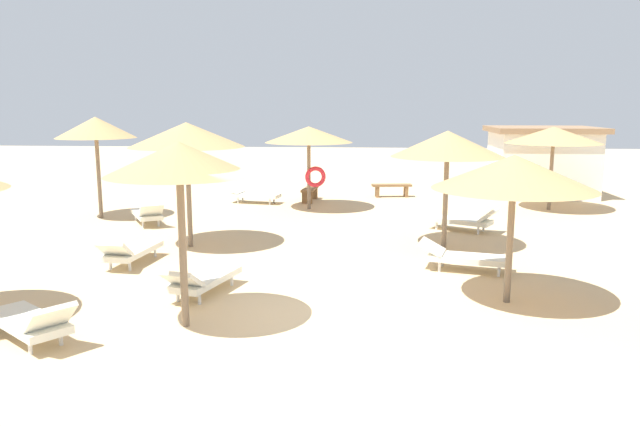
# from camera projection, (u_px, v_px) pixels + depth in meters

# --- Properties ---
(ground_plane) EXTENTS (80.00, 80.00, 0.00)m
(ground_plane) POSITION_uv_depth(u_px,v_px,m) (306.00, 317.00, 10.05)
(ground_plane) COLOR #D1B284
(parasol_0) EXTENTS (2.80, 2.80, 2.62)m
(parasol_0) POSITION_uv_depth(u_px,v_px,m) (514.00, 173.00, 10.39)
(parasol_0) COLOR #75604C
(parasol_0) RESTS_ON ground
(parasol_2) EXTENTS (2.39, 2.39, 3.10)m
(parasol_2) POSITION_uv_depth(u_px,v_px,m) (96.00, 128.00, 18.33)
(parasol_2) COLOR #75604C
(parasol_2) RESTS_ON ground
(parasol_3) EXTENTS (2.78, 2.78, 3.05)m
(parasol_3) POSITION_uv_depth(u_px,v_px,m) (187.00, 135.00, 14.52)
(parasol_3) COLOR #75604C
(parasol_3) RESTS_ON ground
(parasol_4) EXTENTS (2.91, 2.91, 2.76)m
(parasol_4) POSITION_uv_depth(u_px,v_px,m) (309.00, 135.00, 19.97)
(parasol_4) COLOR #75604C
(parasol_4) RESTS_ON ground
(parasol_6) EXTENTS (2.25, 2.25, 2.92)m
(parasol_6) POSITION_uv_depth(u_px,v_px,m) (179.00, 160.00, 9.16)
(parasol_6) COLOR #75604C
(parasol_6) RESTS_ON ground
(parasol_7) EXTENTS (2.71, 2.71, 2.85)m
(parasol_7) POSITION_uv_depth(u_px,v_px,m) (447.00, 144.00, 14.50)
(parasol_7) COLOR #75604C
(parasol_7) RESTS_ON ground
(parasol_8) EXTENTS (3.12, 3.12, 2.75)m
(parasol_8) POSITION_uv_depth(u_px,v_px,m) (554.00, 135.00, 19.84)
(parasol_8) COLOR #75604C
(parasol_8) RESTS_ON ground
(lounger_0) EXTENTS (2.01, 1.09, 0.62)m
(lounger_0) POSITION_uv_depth(u_px,v_px,m) (463.00, 257.00, 12.76)
(lounger_0) COLOR silver
(lounger_0) RESTS_ON ground
(lounger_1) EXTENTS (1.88, 1.65, 0.74)m
(lounger_1) POSITION_uv_depth(u_px,v_px,m) (31.00, 321.00, 8.94)
(lounger_1) COLOR silver
(lounger_1) RESTS_ON ground
(lounger_2) EXTENTS (1.50, 1.94, 0.74)m
(lounger_2) POSITION_uv_depth(u_px,v_px,m) (147.00, 214.00, 17.73)
(lounger_2) COLOR silver
(lounger_2) RESTS_ON ground
(lounger_3) EXTENTS (0.84, 1.95, 0.70)m
(lounger_3) POSITION_uv_depth(u_px,v_px,m) (130.00, 251.00, 13.24)
(lounger_3) COLOR silver
(lounger_3) RESTS_ON ground
(lounger_4) EXTENTS (2.00, 0.99, 0.65)m
(lounger_4) POSITION_uv_depth(u_px,v_px,m) (252.00, 194.00, 21.57)
(lounger_4) COLOR silver
(lounger_4) RESTS_ON ground
(lounger_6) EXTENTS (1.12, 2.00, 0.68)m
(lounger_6) POSITION_uv_depth(u_px,v_px,m) (202.00, 279.00, 11.11)
(lounger_6) COLOR silver
(lounger_6) RESTS_ON ground
(lounger_7) EXTENTS (1.96, 1.47, 0.72)m
(lounger_7) POSITION_uv_depth(u_px,v_px,m) (465.00, 220.00, 16.79)
(lounger_7) COLOR silver
(lounger_7) RESTS_ON ground
(bench_0) EXTENTS (0.54, 1.53, 0.49)m
(bench_0) POSITION_uv_depth(u_px,v_px,m) (310.00, 192.00, 21.99)
(bench_0) COLOR brown
(bench_0) RESTS_ON ground
(bench_1) EXTENTS (1.54, 0.59, 0.49)m
(bench_1) POSITION_uv_depth(u_px,v_px,m) (392.00, 188.00, 22.97)
(bench_1) COLOR brown
(bench_1) RESTS_ON ground
(beach_cabana) EXTENTS (3.96, 3.32, 2.63)m
(beach_cabana) POSITION_uv_depth(u_px,v_px,m) (542.00, 161.00, 23.24)
(beach_cabana) COLOR white
(beach_cabana) RESTS_ON ground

